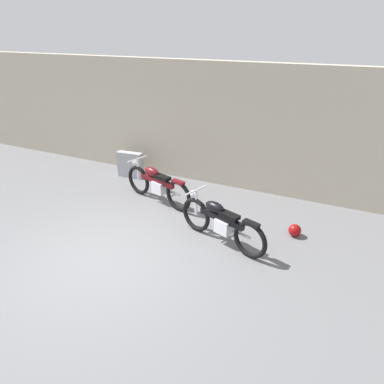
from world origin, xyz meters
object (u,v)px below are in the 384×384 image
helmet (295,230)px  motorcycle_maroon (157,184)px  motorcycle_black (221,222)px  stone_marker (130,165)px

helmet → motorcycle_maroon: motorcycle_maroon is taller
motorcycle_black → helmet: bearing=-126.8°
motorcycle_maroon → motorcycle_black: bearing=169.1°
helmet → motorcycle_black: bearing=-145.8°
stone_marker → helmet: size_ratio=2.85×
motorcycle_maroon → motorcycle_black: motorcycle_maroon is taller
motorcycle_black → stone_marker: bearing=-11.5°
helmet → motorcycle_black: size_ratio=0.13×
stone_marker → helmet: stone_marker is taller
helmet → motorcycle_black: 1.57m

